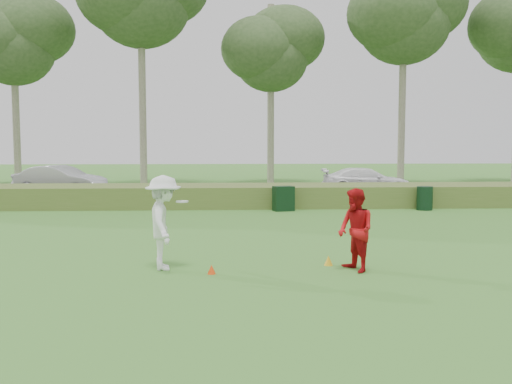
{
  "coord_description": "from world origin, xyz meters",
  "views": [
    {
      "loc": [
        -0.85,
        -12.56,
        2.75
      ],
      "look_at": [
        0.0,
        4.0,
        1.3
      ],
      "focal_mm": 40.0,
      "sensor_mm": 36.0,
      "label": 1
    }
  ],
  "objects": [
    {
      "name": "car_mid",
      "position": [
        -9.22,
        16.54,
        0.82
      ],
      "size": [
        4.89,
        2.86,
        1.52
      ],
      "primitive_type": "imported",
      "rotation": [
        0.0,
        0.0,
        1.28
      ],
      "color": "silver",
      "rests_on": "park_road"
    },
    {
      "name": "ground",
      "position": [
        0.0,
        0.0,
        0.0
      ],
      "size": [
        120.0,
        120.0,
        0.0
      ],
      "primitive_type": "plane",
      "color": "#357727",
      "rests_on": "ground"
    },
    {
      "name": "utility_cabinet",
      "position": [
        1.41,
        10.09,
        0.5
      ],
      "size": [
        0.9,
        0.7,
        0.99
      ],
      "primitive_type": "cube",
      "rotation": [
        0.0,
        0.0,
        0.28
      ],
      "color": "black",
      "rests_on": "ground"
    },
    {
      "name": "cone_yellow",
      "position": [
        1.42,
        -0.09,
        0.11
      ],
      "size": [
        0.2,
        0.2,
        0.22
      ],
      "primitive_type": "cone",
      "color": "gold",
      "rests_on": "ground"
    },
    {
      "name": "park_road",
      "position": [
        0.0,
        17.0,
        0.03
      ],
      "size": [
        80.0,
        6.0,
        0.06
      ],
      "primitive_type": "cube",
      "color": "#2D2D2D",
      "rests_on": "ground"
    },
    {
      "name": "car_right",
      "position": [
        6.44,
        16.85,
        0.74
      ],
      "size": [
        4.82,
        2.36,
        1.35
      ],
      "primitive_type": "imported",
      "rotation": [
        0.0,
        0.0,
        1.47
      ],
      "color": "white",
      "rests_on": "park_road"
    },
    {
      "name": "player_red",
      "position": [
        1.88,
        -0.71,
        0.89
      ],
      "size": [
        0.93,
        1.04,
        1.78
      ],
      "primitive_type": "imported",
      "rotation": [
        0.0,
        0.0,
        -1.22
      ],
      "color": "red",
      "rests_on": "ground"
    },
    {
      "name": "cone_orange",
      "position": [
        -1.18,
        -0.79,
        0.1
      ],
      "size": [
        0.18,
        0.18,
        0.19
      ],
      "primitive_type": "cone",
      "color": "#F8420D",
      "rests_on": "ground"
    },
    {
      "name": "tree_5",
      "position": [
        10.0,
        22.5,
        10.47
      ],
      "size": [
        7.28,
        7.28,
        14.0
      ],
      "color": "gray",
      "rests_on": "ground"
    },
    {
      "name": "tree_2",
      "position": [
        -14.0,
        24.0,
        8.97
      ],
      "size": [
        6.5,
        6.5,
        12.0
      ],
      "color": "gray",
      "rests_on": "ground"
    },
    {
      "name": "trash_bin",
      "position": [
        7.18,
        10.1,
        0.48
      ],
      "size": [
        0.71,
        0.71,
        0.96
      ],
      "primitive_type": "cylinder",
      "rotation": [
        0.0,
        0.0,
        -0.11
      ],
      "color": "black",
      "rests_on": "ground"
    },
    {
      "name": "player_white",
      "position": [
        -2.22,
        -0.29,
        1.02
      ],
      "size": [
        1.0,
        1.41,
        2.04
      ],
      "rotation": [
        0.0,
        0.0,
        1.71
      ],
      "color": "white",
      "rests_on": "ground"
    },
    {
      "name": "reed_strip",
      "position": [
        0.0,
        12.0,
        0.45
      ],
      "size": [
        80.0,
        3.0,
        0.9
      ],
      "primitive_type": "cube",
      "color": "#4F6729",
      "rests_on": "ground"
    },
    {
      "name": "tree_4",
      "position": [
        2.0,
        24.5,
        8.59
      ],
      "size": [
        6.24,
        6.24,
        11.5
      ],
      "color": "gray",
      "rests_on": "ground"
    }
  ]
}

